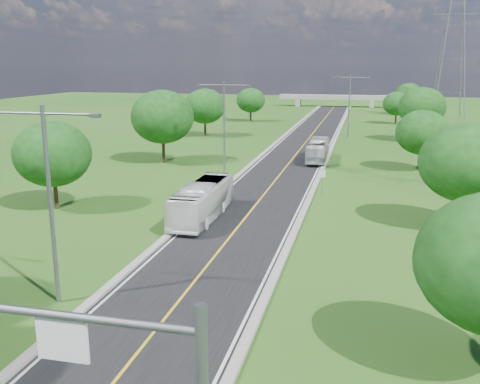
# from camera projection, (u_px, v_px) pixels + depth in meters

# --- Properties ---
(ground) EXTENTS (260.00, 260.00, 0.00)m
(ground) POSITION_uv_depth(u_px,v_px,m) (297.00, 154.00, 71.42)
(ground) COLOR #224B15
(ground) RESTS_ON ground
(road) EXTENTS (8.00, 150.00, 0.06)m
(road) POSITION_uv_depth(u_px,v_px,m) (302.00, 147.00, 77.09)
(road) COLOR black
(road) RESTS_ON ground
(curb_left) EXTENTS (0.50, 150.00, 0.22)m
(curb_left) POSITION_uv_depth(u_px,v_px,m) (273.00, 145.00, 78.02)
(curb_left) COLOR gray
(curb_left) RESTS_ON ground
(curb_right) EXTENTS (0.50, 150.00, 0.22)m
(curb_right) POSITION_uv_depth(u_px,v_px,m) (332.00, 148.00, 76.12)
(curb_right) COLOR gray
(curb_right) RESTS_ON ground
(speed_limit_sign) EXTENTS (0.55, 0.09, 2.40)m
(speed_limit_sign) POSITION_uv_depth(u_px,v_px,m) (322.00, 178.00, 49.06)
(speed_limit_sign) COLOR slate
(speed_limit_sign) RESTS_ON ground
(overpass) EXTENTS (30.00, 3.00, 3.20)m
(overpass) POSITION_uv_depth(u_px,v_px,m) (335.00, 98.00, 146.50)
(overpass) COLOR gray
(overpass) RESTS_ON ground
(streetlight_near_left) EXTENTS (5.90, 0.25, 10.00)m
(streetlight_near_left) POSITION_uv_depth(u_px,v_px,m) (49.00, 189.00, 25.97)
(streetlight_near_left) COLOR slate
(streetlight_near_left) RESTS_ON ground
(streetlight_mid_left) EXTENTS (5.90, 0.25, 10.00)m
(streetlight_mid_left) POSITION_uv_depth(u_px,v_px,m) (224.00, 120.00, 57.17)
(streetlight_mid_left) COLOR slate
(streetlight_mid_left) RESTS_ON ground
(streetlight_far_right) EXTENTS (5.90, 0.25, 10.00)m
(streetlight_far_right) POSITION_uv_depth(u_px,v_px,m) (349.00, 101.00, 85.70)
(streetlight_far_right) COLOR slate
(streetlight_far_right) RESTS_ON ground
(power_tower_far) EXTENTS (9.00, 6.40, 28.00)m
(power_tower_far) POSITION_uv_depth(u_px,v_px,m) (452.00, 52.00, 114.31)
(power_tower_far) COLOR slate
(power_tower_far) RESTS_ON ground
(tree_lb) EXTENTS (6.30, 6.30, 7.33)m
(tree_lb) POSITION_uv_depth(u_px,v_px,m) (52.00, 154.00, 43.64)
(tree_lb) COLOR black
(tree_lb) RESTS_ON ground
(tree_lc) EXTENTS (7.56, 7.56, 8.79)m
(tree_lc) POSITION_uv_depth(u_px,v_px,m) (162.00, 117.00, 64.00)
(tree_lc) COLOR black
(tree_lc) RESTS_ON ground
(tree_ld) EXTENTS (6.72, 6.72, 7.82)m
(tree_ld) POSITION_uv_depth(u_px,v_px,m) (205.00, 106.00, 87.29)
(tree_ld) COLOR black
(tree_ld) RESTS_ON ground
(tree_le) EXTENTS (5.88, 5.88, 6.84)m
(tree_le) POSITION_uv_depth(u_px,v_px,m) (251.00, 100.00, 109.57)
(tree_le) COLOR black
(tree_le) RESTS_ON ground
(tree_rb) EXTENTS (6.72, 6.72, 7.82)m
(tree_rb) POSITION_uv_depth(u_px,v_px,m) (466.00, 162.00, 38.31)
(tree_rb) COLOR black
(tree_rb) RESTS_ON ground
(tree_rc) EXTENTS (5.88, 5.88, 6.84)m
(tree_rc) POSITION_uv_depth(u_px,v_px,m) (422.00, 132.00, 59.48)
(tree_rc) COLOR black
(tree_rc) RESTS_ON ground
(tree_rd) EXTENTS (7.14, 7.14, 8.30)m
(tree_rd) POSITION_uv_depth(u_px,v_px,m) (422.00, 107.00, 81.51)
(tree_rd) COLOR black
(tree_rd) RESTS_ON ground
(tree_re) EXTENTS (5.46, 5.46, 6.35)m
(tree_re) POSITION_uv_depth(u_px,v_px,m) (397.00, 104.00, 105.06)
(tree_re) COLOR black
(tree_re) RESTS_ON ground
(tree_rf) EXTENTS (6.30, 6.30, 7.33)m
(tree_rf) POSITION_uv_depth(u_px,v_px,m) (409.00, 95.00, 123.04)
(tree_rf) COLOR black
(tree_rf) RESTS_ON ground
(bus_outbound) EXTENTS (2.38, 9.50, 2.64)m
(bus_outbound) POSITION_uv_depth(u_px,v_px,m) (318.00, 150.00, 65.90)
(bus_outbound) COLOR silver
(bus_outbound) RESTS_ON road
(bus_inbound) EXTENTS (2.41, 10.29, 2.87)m
(bus_inbound) POSITION_uv_depth(u_px,v_px,m) (203.00, 201.00, 41.43)
(bus_inbound) COLOR white
(bus_inbound) RESTS_ON road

